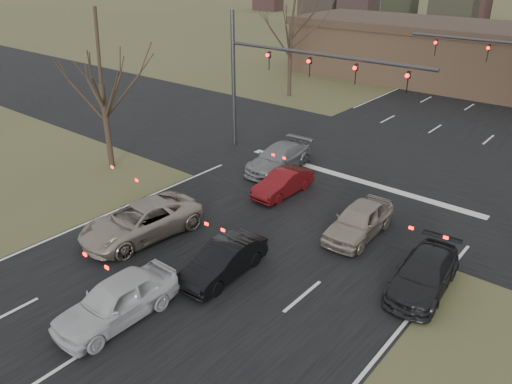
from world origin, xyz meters
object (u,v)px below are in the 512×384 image
car_white_sedan (117,300)px  car_silver_ahead (359,220)px  car_grey_ahead (279,158)px  car_red_ahead (283,183)px  car_charcoal_sedan (424,274)px  car_black_hatch (223,261)px  car_silver_suv (141,221)px  mast_arm_near (278,70)px

car_white_sedan → car_silver_ahead: car_white_sedan is taller
car_grey_ahead → car_white_sedan: bearing=-78.6°
car_red_ahead → car_silver_ahead: car_silver_ahead is taller
car_white_sedan → car_grey_ahead: bearing=105.0°
car_charcoal_sedan → car_black_hatch: bearing=-152.6°
car_silver_ahead → car_silver_suv: bearing=-142.5°
mast_arm_near → car_silver_ahead: 10.51m
car_white_sedan → car_charcoal_sedan: (7.00, 7.81, -0.11)m
mast_arm_near → car_grey_ahead: (1.23, -1.44, -4.39)m
car_silver_suv → car_charcoal_sedan: (10.58, 3.93, -0.11)m
car_charcoal_sedan → car_red_ahead: (-8.47, 3.13, -0.02)m
car_silver_suv → car_black_hatch: (4.58, 0.08, -0.09)m
car_silver_suv → car_charcoal_sedan: size_ratio=1.22×
car_black_hatch → car_silver_ahead: 6.24m
car_silver_suv → car_white_sedan: (3.58, -3.87, 0.00)m
mast_arm_near → car_silver_suv: bearing=-84.0°
car_charcoal_sedan → car_red_ahead: size_ratio=1.18×
car_white_sedan → car_silver_ahead: bearing=70.9°
car_white_sedan → car_black_hatch: bearing=76.0°
car_silver_suv → car_silver_ahead: bearing=46.2°
car_silver_suv → car_silver_ahead: 9.11m
car_silver_suv → car_charcoal_sedan: bearing=26.7°
car_white_sedan → car_red_ahead: size_ratio=1.18×
car_charcoal_sedan → car_grey_ahead: (-10.50, 5.48, 0.06)m
car_charcoal_sedan → car_red_ahead: 9.03m
mast_arm_near → car_charcoal_sedan: (11.73, -6.92, -4.45)m
car_charcoal_sedan → car_grey_ahead: 11.84m
mast_arm_near → car_red_ahead: size_ratio=3.34×
car_silver_suv → car_grey_ahead: car_silver_suv is taller
car_white_sedan → car_grey_ahead: (-3.50, 13.28, -0.04)m
mast_arm_near → car_white_sedan: (4.73, -14.73, -4.35)m
car_grey_ahead → car_red_ahead: size_ratio=1.30×
car_red_ahead → car_silver_ahead: (4.88, -1.23, 0.11)m
mast_arm_near → car_black_hatch: (5.73, -10.77, -4.44)m
car_white_sedan → car_red_ahead: car_white_sedan is taller
car_black_hatch → mast_arm_near: bearing=114.4°
car_silver_ahead → car_red_ahead: bearing=163.5°
car_black_hatch → car_charcoal_sedan: car_black_hatch is taller
mast_arm_near → car_silver_suv: size_ratio=2.32×
mast_arm_near → car_charcoal_sedan: 14.33m
car_grey_ahead → car_silver_ahead: (6.91, -3.58, 0.03)m
car_silver_suv → car_silver_ahead: (6.99, 5.84, -0.02)m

